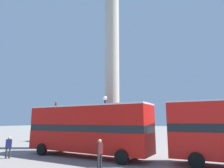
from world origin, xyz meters
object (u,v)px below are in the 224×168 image
(bus_a, at_px, (87,128))
(pedestrian_by_plinth, at_px, (9,146))
(monument_column, at_px, (112,89))
(equestrian_statue, at_px, (55,130))
(pedestrian_near_lamp, at_px, (100,152))
(street_lamp, at_px, (105,123))

(bus_a, xyz_separation_m, pedestrian_by_plinth, (-5.35, -3.18, -1.40))
(monument_column, bearing_deg, equestrian_statue, 163.43)
(monument_column, distance_m, pedestrian_by_plinth, 11.86)
(pedestrian_by_plinth, bearing_deg, bus_a, 164.31)
(pedestrian_near_lamp, xyz_separation_m, pedestrian_by_plinth, (-8.29, 0.05, -0.08))
(bus_a, bearing_deg, street_lamp, 67.06)
(monument_column, relative_size, pedestrian_near_lamp, 12.20)
(monument_column, distance_m, bus_a, 7.36)
(monument_column, xyz_separation_m, street_lamp, (1.27, -4.36, -3.82))
(pedestrian_near_lamp, bearing_deg, pedestrian_by_plinth, 101.31)
(equestrian_statue, xyz_separation_m, street_lamp, (12.07, -7.57, 1.14))
(pedestrian_near_lamp, bearing_deg, bus_a, 53.96)
(bus_a, distance_m, street_lamp, 1.92)
(bus_a, height_order, pedestrian_near_lamp, bus_a)
(monument_column, bearing_deg, pedestrian_by_plinth, -118.32)
(bus_a, xyz_separation_m, pedestrian_near_lamp, (2.94, -3.23, -1.32))
(bus_a, bearing_deg, pedestrian_near_lamp, -42.98)
(street_lamp, distance_m, pedestrian_by_plinth, 8.09)
(pedestrian_near_lamp, bearing_deg, street_lamp, 34.55)
(bus_a, distance_m, pedestrian_near_lamp, 4.56)
(bus_a, relative_size, pedestrian_by_plinth, 6.62)
(equestrian_statue, height_order, pedestrian_by_plinth, equestrian_statue)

